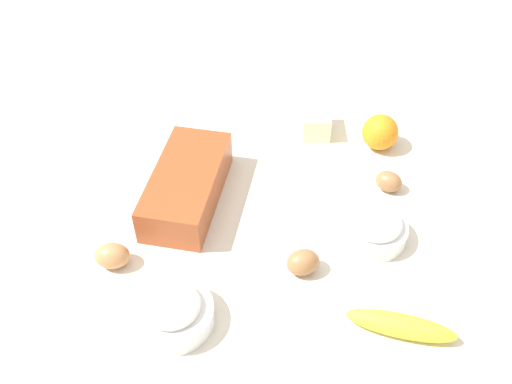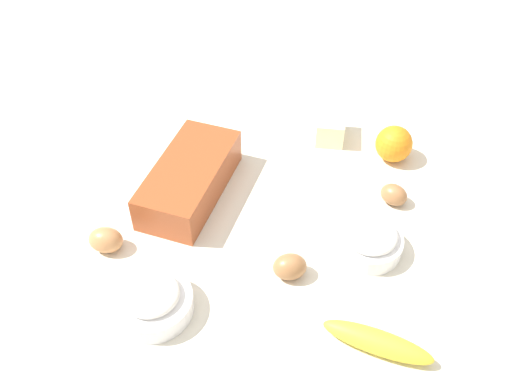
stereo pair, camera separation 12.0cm
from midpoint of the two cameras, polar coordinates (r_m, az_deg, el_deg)
ground_plane at (r=1.23m, az=-2.78°, el=-1.80°), size 2.40×2.40×0.02m
loaf_pan at (r=1.23m, az=-9.60°, el=0.57°), size 0.30×0.18×0.08m
flour_bowl at (r=1.04m, az=-11.52°, el=-11.56°), size 0.14×0.14×0.07m
sugar_bowl at (r=1.16m, az=8.69°, el=-3.65°), size 0.13×0.13×0.06m
banana at (r=1.04m, az=10.77°, el=-12.93°), size 0.09×0.20×0.04m
orange_fruit at (r=1.36m, az=9.63°, el=5.69°), size 0.08×0.08×0.08m
butter_block at (r=1.39m, az=3.41°, el=6.81°), size 0.09×0.07×0.06m
egg_near_butter at (r=1.09m, az=1.48°, el=-7.06°), size 0.07×0.08×0.05m
egg_beside_bowl at (r=1.15m, az=-16.86°, el=-6.16°), size 0.05×0.07×0.05m
egg_loose at (r=1.27m, az=10.26°, el=0.89°), size 0.07×0.07×0.04m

